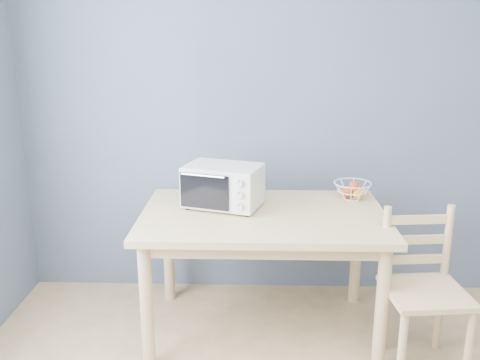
{
  "coord_description": "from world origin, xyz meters",
  "views": [
    {
      "loc": [
        -0.45,
        -1.22,
        1.77
      ],
      "look_at": [
        -0.53,
        1.72,
        0.93
      ],
      "focal_mm": 40.0,
      "sensor_mm": 36.0,
      "label": 1
    }
  ],
  "objects_px": {
    "dining_table": "(263,229)",
    "toaster_oven": "(220,185)",
    "fruit_basket": "(352,190)",
    "dining_chair": "(422,292)"
  },
  "relations": [
    {
      "from": "dining_table",
      "to": "toaster_oven",
      "type": "distance_m",
      "value": 0.36
    },
    {
      "from": "toaster_oven",
      "to": "dining_table",
      "type": "bearing_deg",
      "value": -4.66
    },
    {
      "from": "toaster_oven",
      "to": "fruit_basket",
      "type": "bearing_deg",
      "value": 29.56
    },
    {
      "from": "dining_table",
      "to": "fruit_basket",
      "type": "bearing_deg",
      "value": 26.4
    },
    {
      "from": "dining_table",
      "to": "dining_chair",
      "type": "relative_size",
      "value": 1.62
    },
    {
      "from": "fruit_basket",
      "to": "dining_table",
      "type": "bearing_deg",
      "value": -153.6
    },
    {
      "from": "dining_table",
      "to": "dining_chair",
      "type": "distance_m",
      "value": 0.92
    },
    {
      "from": "dining_table",
      "to": "toaster_oven",
      "type": "bearing_deg",
      "value": 157.73
    },
    {
      "from": "dining_table",
      "to": "fruit_basket",
      "type": "height_order",
      "value": "fruit_basket"
    },
    {
      "from": "toaster_oven",
      "to": "fruit_basket",
      "type": "distance_m",
      "value": 0.83
    }
  ]
}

